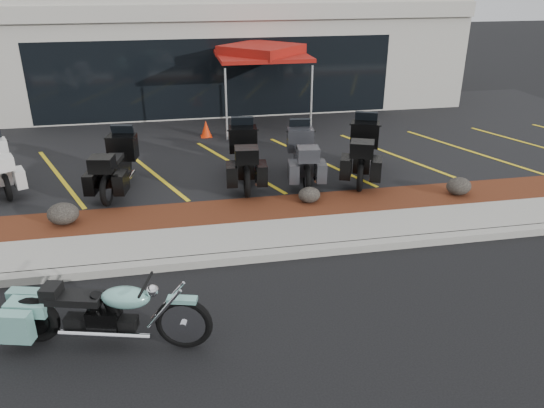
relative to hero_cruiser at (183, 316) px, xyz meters
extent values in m
plane|color=black|center=(1.61, 1.33, -0.53)|extent=(90.00, 90.00, 0.00)
cube|color=gray|center=(1.61, 2.23, -0.45)|extent=(24.00, 0.25, 0.15)
cube|color=gray|center=(1.61, 2.93, -0.45)|extent=(24.00, 1.20, 0.15)
cube|color=#3A1A0D|center=(1.61, 4.13, -0.45)|extent=(24.00, 1.20, 0.16)
cube|color=black|center=(1.61, 9.53, -0.45)|extent=(26.00, 9.60, 0.15)
cube|color=#AAA69A|center=(1.61, 15.83, 1.47)|extent=(18.00, 8.00, 4.00)
cube|color=black|center=(1.61, 11.85, 0.97)|extent=(12.00, 0.06, 2.60)
cube|color=#AAA69A|center=(1.61, 11.82, 3.07)|extent=(18.00, 0.30, 0.50)
ellipsoid|color=black|center=(-2.23, 4.12, -0.15)|extent=(0.62, 0.52, 0.44)
ellipsoid|color=black|center=(2.87, 4.24, -0.19)|extent=(0.49, 0.41, 0.35)
ellipsoid|color=black|center=(6.29, 4.02, -0.17)|extent=(0.57, 0.47, 0.40)
cone|color=red|center=(1.04, 9.72, -0.13)|extent=(0.39, 0.39, 0.50)
cylinder|color=silver|center=(2.06, 8.97, 0.68)|extent=(0.06, 0.06, 2.12)
cylinder|color=silver|center=(4.53, 9.70, 0.68)|extent=(0.06, 0.06, 2.12)
cylinder|color=silver|center=(1.33, 11.44, 0.68)|extent=(0.06, 0.06, 2.12)
cylinder|color=silver|center=(3.80, 12.17, 0.68)|extent=(0.06, 0.06, 2.12)
cube|color=maroon|center=(2.93, 10.57, 1.88)|extent=(3.43, 3.43, 0.11)
cube|color=maroon|center=(2.93, 10.57, 2.04)|extent=(2.75, 2.75, 0.32)
camera|label=1|loc=(0.06, -6.07, 4.29)|focal=35.00mm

